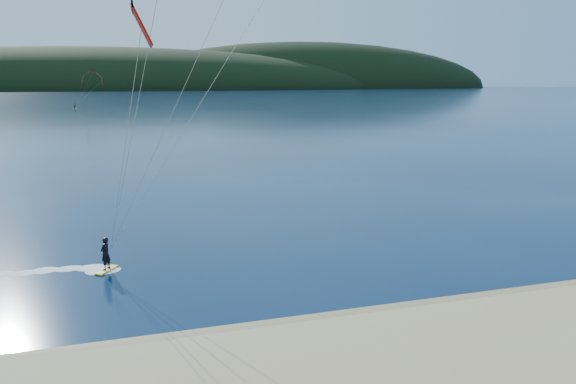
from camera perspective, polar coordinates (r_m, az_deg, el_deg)
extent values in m
cube|color=olive|center=(22.58, -3.02, -15.74)|extent=(220.00, 2.50, 0.10)
ellipsoid|color=black|center=(736.43, -19.96, 10.76)|extent=(840.00, 280.00, 110.00)
ellipsoid|color=black|center=(818.87, 2.85, 11.55)|extent=(600.00, 240.00, 140.00)
cube|color=gold|center=(31.34, -19.65, -8.23)|extent=(1.28, 1.57, 0.09)
imported|color=black|center=(31.01, -19.78, -6.51)|extent=(0.77, 0.84, 1.91)
cylinder|color=gray|center=(26.51, -13.85, 6.31)|extent=(0.02, 0.02, 15.65)
cube|color=gold|center=(220.47, -22.73, 8.62)|extent=(1.16, 1.56, 0.09)
imported|color=black|center=(220.42, -22.75, 8.86)|extent=(1.06, 1.13, 1.86)
cylinder|color=gray|center=(217.69, -21.89, 10.21)|extent=(0.02, 0.02, 12.23)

